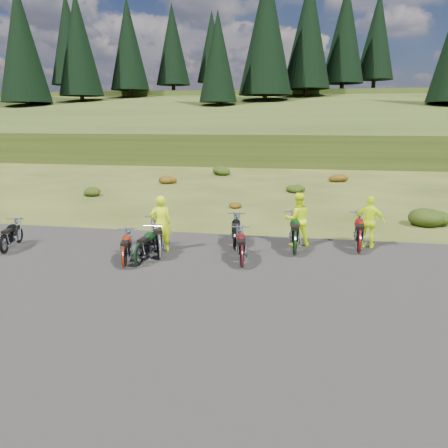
% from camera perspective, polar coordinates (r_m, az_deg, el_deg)
% --- Properties ---
extents(ground, '(300.00, 300.00, 0.00)m').
position_cam_1_polar(ground, '(13.06, -3.27, -5.89)').
color(ground, '#343F15').
rests_on(ground, ground).
extents(gravel_pad, '(20.00, 12.00, 0.04)m').
position_cam_1_polar(gravel_pad, '(11.26, -5.65, -9.22)').
color(gravel_pad, black).
rests_on(gravel_pad, ground).
extents(hill_slope, '(300.00, 45.97, 9.37)m').
position_cam_1_polar(hill_slope, '(62.19, 7.53, 9.47)').
color(hill_slope, '#2C3E14').
rests_on(hill_slope, ground).
extents(hill_plateau, '(300.00, 90.00, 9.17)m').
position_cam_1_polar(hill_plateau, '(122.08, 8.93, 11.39)').
color(hill_plateau, '#2C3E14').
rests_on(hill_plateau, ground).
extents(conifer_14, '(5.28, 5.28, 14.00)m').
position_cam_1_polar(conifer_14, '(98.85, -24.51, 19.53)').
color(conifer_14, black).
rests_on(conifer_14, ground).
extents(conifer_15, '(7.92, 7.92, 20.00)m').
position_cam_1_polar(conifer_15, '(101.40, -19.68, 21.82)').
color(conifer_15, black).
rests_on(conifer_15, ground).
extents(conifer_16, '(7.48, 7.48, 19.00)m').
position_cam_1_polar(conifer_16, '(76.42, -24.96, 20.62)').
color(conifer_16, black).
rests_on(conifer_16, ground).
extents(conifer_17, '(7.04, 7.04, 18.00)m').
position_cam_1_polar(conifer_17, '(78.61, -18.50, 21.44)').
color(conifer_17, black).
rests_on(conifer_17, ground).
extents(conifer_18, '(6.60, 6.60, 17.00)m').
position_cam_1_polar(conifer_18, '(81.64, -12.40, 21.97)').
color(conifer_18, black).
rests_on(conifer_18, ground).
extents(conifer_19, '(6.16, 6.16, 16.00)m').
position_cam_1_polar(conifer_19, '(85.42, -6.75, 22.26)').
color(conifer_19, black).
rests_on(conifer_19, ground).
extents(conifer_20, '(5.72, 5.72, 15.00)m').
position_cam_1_polar(conifer_20, '(89.78, -1.61, 22.11)').
color(conifer_20, black).
rests_on(conifer_20, ground).
extents(conifer_21, '(5.28, 5.28, 14.00)m').
position_cam_1_polar(conifer_21, '(63.63, -0.79, 21.01)').
color(conifer_21, black).
rests_on(conifer_21, ground).
extents(conifer_22, '(7.92, 7.92, 20.00)m').
position_cam_1_polar(conifer_22, '(69.35, 5.56, 23.85)').
color(conifer_22, black).
rests_on(conifer_22, ground).
extents(conifer_23, '(7.48, 7.48, 19.00)m').
position_cam_1_polar(conifer_23, '(75.13, 10.96, 23.42)').
color(conifer_23, black).
rests_on(conifer_23, ground).
extents(conifer_24, '(7.04, 7.04, 18.00)m').
position_cam_1_polar(conifer_24, '(81.38, 15.52, 22.90)').
color(conifer_24, black).
rests_on(conifer_24, ground).
extents(conifer_25, '(6.60, 6.60, 17.00)m').
position_cam_1_polar(conifer_25, '(87.99, 19.38, 22.24)').
color(conifer_25, black).
rests_on(conifer_25, ground).
extents(shrub_1, '(1.03, 1.03, 0.61)m').
position_cam_1_polar(shrub_1, '(26.49, -16.98, 4.21)').
color(shrub_1, '#1A320C').
rests_on(shrub_1, ground).
extents(shrub_2, '(1.30, 1.30, 0.77)m').
position_cam_1_polar(shrub_2, '(30.24, -7.51, 5.94)').
color(shrub_2, '#5F2E0B').
rests_on(shrub_2, ground).
extents(shrub_3, '(1.56, 1.56, 0.92)m').
position_cam_1_polar(shrub_3, '(34.65, -0.24, 7.15)').
color(shrub_3, '#1A320C').
rests_on(shrub_3, ground).
extents(shrub_4, '(0.77, 0.77, 0.45)m').
position_cam_1_polar(shrub_4, '(21.82, 1.26, 2.69)').
color(shrub_4, '#5F2E0B').
rests_on(shrub_4, ground).
extents(shrub_5, '(1.03, 1.03, 0.61)m').
position_cam_1_polar(shrub_5, '(26.78, 9.20, 4.73)').
color(shrub_5, '#1A320C').
rests_on(shrub_5, ground).
extents(shrub_6, '(1.30, 1.30, 0.77)m').
position_cam_1_polar(shrub_6, '(32.12, 14.60, 6.06)').
color(shrub_6, '#5F2E0B').
rests_on(shrub_6, ground).
extents(shrub_7, '(1.56, 1.56, 0.92)m').
position_cam_1_polar(shrub_7, '(20.20, 25.44, 1.16)').
color(shrub_7, '#1A320C').
rests_on(shrub_7, ground).
extents(motorcycle_0, '(1.05, 1.95, 0.97)m').
position_cam_1_polar(motorcycle_0, '(16.10, -26.65, -3.58)').
color(motorcycle_0, black).
rests_on(motorcycle_0, ground).
extents(motorcycle_1, '(1.09, 1.96, 0.98)m').
position_cam_1_polar(motorcycle_1, '(13.38, -12.83, -5.74)').
color(motorcycle_1, maroon).
rests_on(motorcycle_1, ground).
extents(motorcycle_2, '(0.82, 1.98, 1.01)m').
position_cam_1_polar(motorcycle_2, '(13.52, -10.95, -5.43)').
color(motorcycle_2, black).
rests_on(motorcycle_2, ground).
extents(motorcycle_3, '(1.57, 2.32, 1.16)m').
position_cam_1_polar(motorcycle_3, '(14.06, -8.40, -4.59)').
color(motorcycle_3, '#AFB0B4').
rests_on(motorcycle_3, ground).
extents(motorcycle_4, '(1.00, 2.04, 1.02)m').
position_cam_1_polar(motorcycle_4, '(13.09, 2.34, -5.83)').
color(motorcycle_4, '#510D14').
rests_on(motorcycle_4, ground).
extents(motorcycle_5, '(0.87, 2.07, 1.05)m').
position_cam_1_polar(motorcycle_5, '(14.84, 1.42, -3.46)').
color(motorcycle_5, black).
rests_on(motorcycle_5, ground).
extents(motorcycle_6, '(0.93, 2.28, 1.16)m').
position_cam_1_polar(motorcycle_6, '(15.11, 17.16, -3.77)').
color(motorcycle_6, maroon).
rests_on(motorcycle_6, ground).
extents(motorcycle_7, '(0.84, 2.33, 1.21)m').
position_cam_1_polar(motorcycle_7, '(14.42, 9.18, -4.15)').
color(motorcycle_7, black).
rests_on(motorcycle_7, ground).
extents(person_middle, '(0.81, 0.68, 1.89)m').
position_cam_1_polar(person_middle, '(14.57, -8.25, -0.07)').
color(person_middle, '#CEEA0C').
rests_on(person_middle, ground).
extents(person_right_a, '(1.06, 0.92, 1.87)m').
position_cam_1_polar(person_right_a, '(15.33, 9.56, 0.52)').
color(person_right_a, '#CEEA0C').
rests_on(person_right_a, ground).
extents(person_right_b, '(1.13, 0.74, 1.79)m').
position_cam_1_polar(person_right_b, '(15.68, 18.47, 0.16)').
color(person_right_b, '#CEEA0C').
rests_on(person_right_b, ground).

